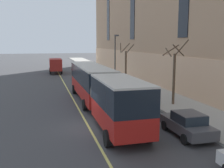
{
  "coord_description": "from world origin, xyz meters",
  "views": [
    {
      "loc": [
        -3.54,
        -17.61,
        5.91
      ],
      "look_at": [
        3.11,
        7.34,
        1.8
      ],
      "focal_mm": 42.0,
      "sensor_mm": 36.0,
      "label": 1
    }
  ],
  "objects_px": {
    "parked_car_silver_3": "(137,97)",
    "box_truck": "(55,65)",
    "city_bus": "(98,86)",
    "parked_car_darkgray_4": "(187,124)",
    "street_tree_mid_block": "(174,72)",
    "street_tree_far_uptown": "(126,63)",
    "street_lamp": "(115,53)",
    "parked_car_silver_2": "(105,78)"
  },
  "relations": [
    {
      "from": "city_bus",
      "to": "street_lamp",
      "type": "height_order",
      "value": "street_lamp"
    },
    {
      "from": "city_bus",
      "to": "street_tree_mid_block",
      "type": "bearing_deg",
      "value": -2.03
    },
    {
      "from": "city_bus",
      "to": "street_tree_mid_block",
      "type": "relative_size",
      "value": 3.27
    },
    {
      "from": "parked_car_darkgray_4",
      "to": "street_lamp",
      "type": "xyz_separation_m",
      "value": [
        1.67,
        22.85,
        3.59
      ]
    },
    {
      "from": "parked_car_darkgray_4",
      "to": "street_tree_far_uptown",
      "type": "distance_m",
      "value": 22.69
    },
    {
      "from": "box_truck",
      "to": "street_tree_mid_block",
      "type": "distance_m",
      "value": 31.0
    },
    {
      "from": "parked_car_silver_2",
      "to": "box_truck",
      "type": "distance_m",
      "value": 16.28
    },
    {
      "from": "parked_car_silver_2",
      "to": "box_truck",
      "type": "height_order",
      "value": "box_truck"
    },
    {
      "from": "parked_car_silver_3",
      "to": "street_tree_far_uptown",
      "type": "distance_m",
      "value": 14.15
    },
    {
      "from": "street_tree_mid_block",
      "to": "street_lamp",
      "type": "relative_size",
      "value": 0.88
    },
    {
      "from": "parked_car_darkgray_4",
      "to": "street_tree_far_uptown",
      "type": "bearing_deg",
      "value": 82.09
    },
    {
      "from": "city_bus",
      "to": "parked_car_darkgray_4",
      "type": "distance_m",
      "value": 9.05
    },
    {
      "from": "parked_car_silver_3",
      "to": "box_truck",
      "type": "height_order",
      "value": "box_truck"
    },
    {
      "from": "city_bus",
      "to": "street_tree_mid_block",
      "type": "xyz_separation_m",
      "value": [
        7.19,
        -0.25,
        1.05
      ]
    },
    {
      "from": "parked_car_silver_2",
      "to": "box_truck",
      "type": "xyz_separation_m",
      "value": [
        -6.25,
        15.01,
        0.85
      ]
    },
    {
      "from": "parked_car_silver_3",
      "to": "street_tree_far_uptown",
      "type": "height_order",
      "value": "street_tree_far_uptown"
    },
    {
      "from": "box_truck",
      "to": "parked_car_silver_2",
      "type": "bearing_deg",
      "value": -67.4
    },
    {
      "from": "box_truck",
      "to": "street_tree_far_uptown",
      "type": "height_order",
      "value": "street_tree_far_uptown"
    },
    {
      "from": "city_bus",
      "to": "street_tree_mid_block",
      "type": "height_order",
      "value": "street_tree_mid_block"
    },
    {
      "from": "box_truck",
      "to": "street_tree_mid_block",
      "type": "relative_size",
      "value": 1.14
    },
    {
      "from": "street_tree_mid_block",
      "to": "city_bus",
      "type": "bearing_deg",
      "value": 177.97
    },
    {
      "from": "parked_car_silver_3",
      "to": "street_lamp",
      "type": "relative_size",
      "value": 0.68
    },
    {
      "from": "parked_car_silver_3",
      "to": "street_tree_far_uptown",
      "type": "relative_size",
      "value": 0.82
    },
    {
      "from": "parked_car_darkgray_4",
      "to": "street_tree_mid_block",
      "type": "relative_size",
      "value": 0.71
    },
    {
      "from": "city_bus",
      "to": "parked_car_silver_3",
      "type": "height_order",
      "value": "city_bus"
    },
    {
      "from": "street_tree_mid_block",
      "to": "street_tree_far_uptown",
      "type": "bearing_deg",
      "value": 90.07
    },
    {
      "from": "street_tree_far_uptown",
      "to": "parked_car_darkgray_4",
      "type": "bearing_deg",
      "value": -97.91
    },
    {
      "from": "box_truck",
      "to": "street_tree_mid_block",
      "type": "height_order",
      "value": "street_tree_mid_block"
    },
    {
      "from": "street_tree_mid_block",
      "to": "street_lamp",
      "type": "xyz_separation_m",
      "value": [
        -1.45,
        15.13,
        1.22
      ]
    },
    {
      "from": "street_tree_mid_block",
      "to": "street_tree_far_uptown",
      "type": "distance_m",
      "value": 14.65
    },
    {
      "from": "street_tree_mid_block",
      "to": "street_tree_far_uptown",
      "type": "height_order",
      "value": "street_tree_mid_block"
    },
    {
      "from": "city_bus",
      "to": "box_truck",
      "type": "height_order",
      "value": "city_bus"
    },
    {
      "from": "parked_car_silver_2",
      "to": "box_truck",
      "type": "bearing_deg",
      "value": 112.6
    },
    {
      "from": "street_tree_mid_block",
      "to": "street_lamp",
      "type": "bearing_deg",
      "value": 95.49
    },
    {
      "from": "street_lamp",
      "to": "parked_car_silver_2",
      "type": "bearing_deg",
      "value": -159.49
    },
    {
      "from": "city_bus",
      "to": "box_truck",
      "type": "distance_m",
      "value": 29.33
    },
    {
      "from": "parked_car_silver_3",
      "to": "parked_car_darkgray_4",
      "type": "relative_size",
      "value": 1.09
    },
    {
      "from": "street_tree_mid_block",
      "to": "parked_car_silver_3",
      "type": "bearing_deg",
      "value": 162.15
    },
    {
      "from": "parked_car_silver_3",
      "to": "street_lamp",
      "type": "xyz_separation_m",
      "value": [
        1.8,
        14.08,
        3.59
      ]
    },
    {
      "from": "city_bus",
      "to": "parked_car_silver_2",
      "type": "height_order",
      "value": "city_bus"
    },
    {
      "from": "street_tree_mid_block",
      "to": "street_tree_far_uptown",
      "type": "relative_size",
      "value": 1.06
    },
    {
      "from": "parked_car_silver_3",
      "to": "street_tree_mid_block",
      "type": "xyz_separation_m",
      "value": [
        3.25,
        -1.05,
        2.36
      ]
    }
  ]
}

